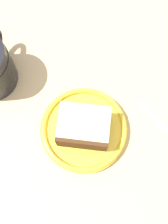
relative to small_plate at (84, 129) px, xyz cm
name	(u,v)px	position (x,y,z in cm)	size (l,w,h in cm)	color
ground_plane	(56,159)	(5.65, -3.87, -2.74)	(136.95, 136.95, 3.56)	tan
small_plate	(84,129)	(0.00, 0.00, 0.00)	(15.05, 15.05, 1.95)	yellow
cake_slice	(84,127)	(0.27, 0.02, 2.75)	(7.11, 8.74, 5.15)	#472814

